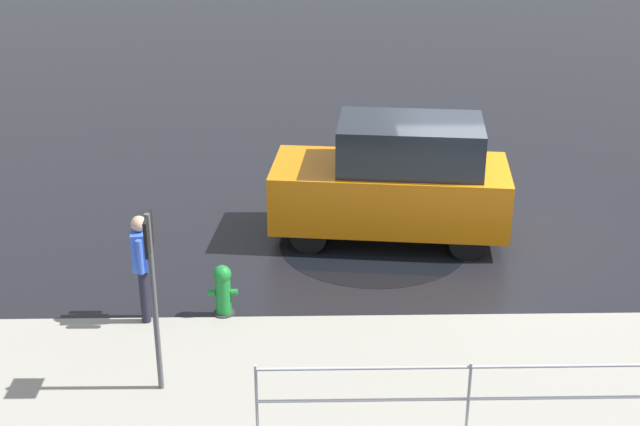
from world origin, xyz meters
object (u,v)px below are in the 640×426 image
moving_hatchback (395,181)px  fire_hydrant (223,291)px  sign_post (152,278)px  pedestrian (142,260)px

moving_hatchback → fire_hydrant: size_ratio=5.08×
sign_post → fire_hydrant: bearing=-109.2°
moving_hatchback → pedestrian: size_ratio=2.51×
moving_hatchback → sign_post: size_ratio=1.70×
fire_hydrant → pedestrian: bearing=5.7°
fire_hydrant → sign_post: (0.63, 1.82, 1.18)m
moving_hatchback → fire_hydrant: 3.81m
fire_hydrant → sign_post: sign_post is taller
fire_hydrant → sign_post: 2.26m
moving_hatchback → sign_post: sign_post is taller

